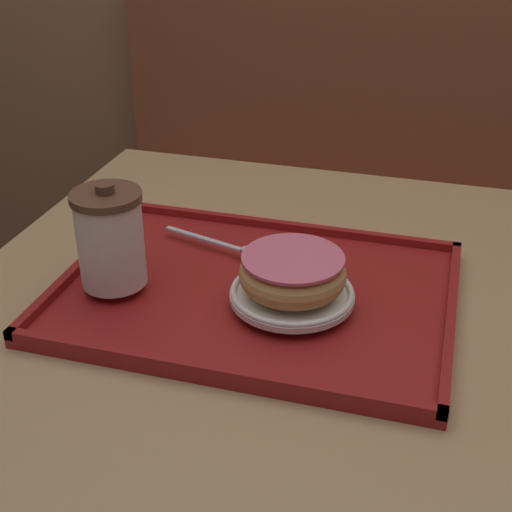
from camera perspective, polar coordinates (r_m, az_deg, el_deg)
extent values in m
cube|color=brown|center=(1.93, 8.22, -3.57)|extent=(1.36, 0.44, 0.45)
cube|color=brown|center=(1.89, 10.16, 12.25)|extent=(1.36, 0.08, 0.55)
cube|color=tan|center=(0.97, 1.88, -3.82)|extent=(0.87, 0.90, 0.03)
cylinder|color=#333338|center=(1.21, 1.58, -18.86)|extent=(0.08, 0.08, 0.72)
cube|color=maroon|center=(0.95, 0.00, -3.07)|extent=(0.51, 0.38, 0.01)
cube|color=maroon|center=(0.80, -3.70, -9.12)|extent=(0.51, 0.01, 0.01)
cube|color=maroon|center=(1.10, 2.66, 2.40)|extent=(0.51, 0.01, 0.01)
cube|color=maroon|center=(1.03, -13.54, -0.37)|extent=(0.01, 0.38, 0.01)
cube|color=maroon|center=(0.91, 15.32, -4.63)|extent=(0.01, 0.38, 0.01)
cylinder|color=white|center=(0.93, -11.55, 1.10)|extent=(0.09, 0.09, 0.12)
cylinder|color=brown|center=(0.90, -11.94, 4.68)|extent=(0.09, 0.09, 0.01)
cylinder|color=brown|center=(0.90, -12.01, 5.32)|extent=(0.02, 0.02, 0.01)
cylinder|color=white|center=(0.90, 2.89, -3.16)|extent=(0.16, 0.16, 0.01)
torus|color=white|center=(0.90, 2.90, -2.84)|extent=(0.16, 0.16, 0.01)
torus|color=tan|center=(0.89, 2.94, -1.44)|extent=(0.13, 0.13, 0.04)
cylinder|color=#DB6684|center=(0.88, 2.98, -0.17)|extent=(0.13, 0.13, 0.00)
ellipsoid|color=silver|center=(1.00, -0.35, 0.40)|extent=(0.04, 0.03, 0.01)
cube|color=silver|center=(1.04, -4.25, 1.39)|extent=(0.13, 0.04, 0.00)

